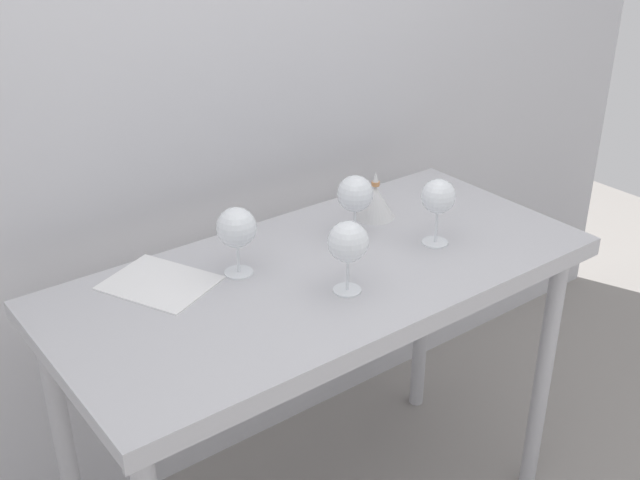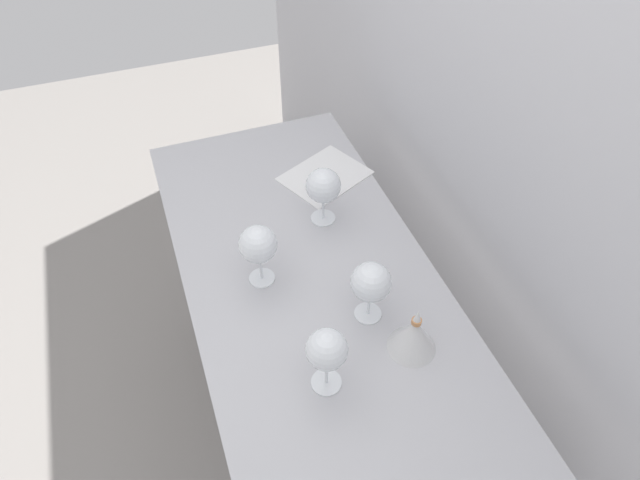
{
  "view_description": "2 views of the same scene",
  "coord_description": "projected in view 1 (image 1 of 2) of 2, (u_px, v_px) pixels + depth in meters",
  "views": [
    {
      "loc": [
        -1.07,
        -1.39,
        1.86
      ],
      "look_at": [
        0.02,
        0.04,
        0.95
      ],
      "focal_mm": 44.17,
      "sensor_mm": 36.0,
      "label": 1
    },
    {
      "loc": [
        0.92,
        -0.31,
        2.04
      ],
      "look_at": [
        -0.04,
        0.04,
        0.98
      ],
      "focal_mm": 31.21,
      "sensor_mm": 36.0,
      "label": 2
    }
  ],
  "objects": [
    {
      "name": "steel_counter",
      "position": [
        324.0,
        303.0,
        2.04
      ],
      "size": [
        1.4,
        0.65,
        0.9
      ],
      "color": "#B3B3B8",
      "rests_on": "ground_plane"
    },
    {
      "name": "decanter_funnel",
      "position": [
        375.0,
        201.0,
        2.24
      ],
      "size": [
        0.12,
        0.12,
        0.14
      ],
      "color": "silver",
      "rests_on": "steel_counter"
    },
    {
      "name": "wine_glass_near_right",
      "position": [
        438.0,
        198.0,
        2.06
      ],
      "size": [
        0.09,
        0.09,
        0.18
      ],
      "color": "white",
      "rests_on": "steel_counter"
    },
    {
      "name": "wine_glass_far_right",
      "position": [
        355.0,
        195.0,
        2.1
      ],
      "size": [
        0.1,
        0.1,
        0.17
      ],
      "color": "white",
      "rests_on": "steel_counter"
    },
    {
      "name": "tasting_sheet_upper",
      "position": [
        160.0,
        283.0,
        1.92
      ],
      "size": [
        0.29,
        0.31,
        0.0
      ],
      "primitive_type": "cube",
      "rotation": [
        0.0,
        0.0,
        0.43
      ],
      "color": "white",
      "rests_on": "steel_counter"
    },
    {
      "name": "wine_glass_far_left",
      "position": [
        236.0,
        229.0,
        1.91
      ],
      "size": [
        0.1,
        0.1,
        0.18
      ],
      "color": "white",
      "rests_on": "steel_counter"
    },
    {
      "name": "wine_glass_near_center",
      "position": [
        348.0,
        243.0,
        1.83
      ],
      "size": [
        0.1,
        0.1,
        0.18
      ],
      "color": "white",
      "rests_on": "steel_counter"
    },
    {
      "name": "back_wall",
      "position": [
        215.0,
        71.0,
        2.16
      ],
      "size": [
        3.8,
        0.04,
        2.6
      ],
      "primitive_type": "cube",
      "color": "silver",
      "rests_on": "ground_plane"
    }
  ]
}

